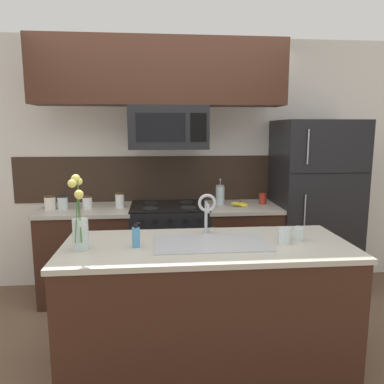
# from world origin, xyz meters

# --- Properties ---
(ground_plane) EXTENTS (10.00, 10.00, 0.00)m
(ground_plane) POSITION_xyz_m (0.00, 0.00, 0.00)
(ground_plane) COLOR brown
(rear_partition) EXTENTS (5.20, 0.10, 2.60)m
(rear_partition) POSITION_xyz_m (0.30, 1.28, 1.30)
(rear_partition) COLOR silver
(rear_partition) RESTS_ON ground
(splash_band) EXTENTS (3.20, 0.01, 0.48)m
(splash_band) POSITION_xyz_m (0.00, 1.22, 1.15)
(splash_band) COLOR #332319
(splash_band) RESTS_ON rear_partition
(back_counter_left) EXTENTS (0.89, 0.65, 0.91)m
(back_counter_left) POSITION_xyz_m (-0.81, 0.90, 0.46)
(back_counter_left) COLOR #381E14
(back_counter_left) RESTS_ON ground
(back_counter_right) EXTENTS (0.75, 0.65, 0.91)m
(back_counter_right) POSITION_xyz_m (0.74, 0.90, 0.46)
(back_counter_right) COLOR #381E14
(back_counter_right) RESTS_ON ground
(stove_range) EXTENTS (0.76, 0.64, 0.93)m
(stove_range) POSITION_xyz_m (0.00, 0.90, 0.46)
(stove_range) COLOR black
(stove_range) RESTS_ON ground
(microwave) EXTENTS (0.74, 0.40, 0.40)m
(microwave) POSITION_xyz_m (0.00, 0.88, 1.69)
(microwave) COLOR black
(upper_cabinet_band) EXTENTS (2.34, 0.34, 0.60)m
(upper_cabinet_band) POSITION_xyz_m (-0.07, 0.85, 2.19)
(upper_cabinet_band) COLOR #381E14
(refrigerator) EXTENTS (0.80, 0.74, 1.76)m
(refrigerator) POSITION_xyz_m (1.49, 0.92, 0.88)
(refrigerator) COLOR black
(refrigerator) RESTS_ON ground
(storage_jar_tall) EXTENTS (0.11, 0.11, 0.13)m
(storage_jar_tall) POSITION_xyz_m (-1.14, 0.87, 0.98)
(storage_jar_tall) COLOR silver
(storage_jar_tall) RESTS_ON back_counter_left
(storage_jar_medium) EXTENTS (0.10, 0.10, 0.13)m
(storage_jar_medium) POSITION_xyz_m (-1.02, 0.87, 0.98)
(storage_jar_medium) COLOR silver
(storage_jar_medium) RESTS_ON back_counter_left
(storage_jar_short) EXTENTS (0.09, 0.09, 0.12)m
(storage_jar_short) POSITION_xyz_m (-0.79, 0.88, 0.97)
(storage_jar_short) COLOR silver
(storage_jar_short) RESTS_ON back_counter_left
(storage_jar_squat) EXTENTS (0.09, 0.09, 0.15)m
(storage_jar_squat) POSITION_xyz_m (-0.48, 0.91, 0.98)
(storage_jar_squat) COLOR silver
(storage_jar_squat) RESTS_ON back_counter_left
(banana_bunch) EXTENTS (0.19, 0.12, 0.08)m
(banana_bunch) POSITION_xyz_m (0.71, 0.84, 0.93)
(banana_bunch) COLOR yellow
(banana_bunch) RESTS_ON back_counter_right
(french_press) EXTENTS (0.09, 0.09, 0.27)m
(french_press) POSITION_xyz_m (0.52, 0.96, 1.01)
(french_press) COLOR silver
(french_press) RESTS_ON back_counter_right
(coffee_tin) EXTENTS (0.08, 0.08, 0.11)m
(coffee_tin) POSITION_xyz_m (0.97, 0.95, 0.97)
(coffee_tin) COLOR #B22D23
(coffee_tin) RESTS_ON back_counter_right
(island_counter) EXTENTS (1.93, 0.80, 0.91)m
(island_counter) POSITION_xyz_m (0.22, -0.35, 0.46)
(island_counter) COLOR #381E14
(island_counter) RESTS_ON ground
(kitchen_sink) EXTENTS (0.76, 0.43, 0.16)m
(kitchen_sink) POSITION_xyz_m (0.24, -0.35, 0.84)
(kitchen_sink) COLOR #ADAFB5
(kitchen_sink) RESTS_ON island_counter
(sink_faucet) EXTENTS (0.14, 0.14, 0.31)m
(sink_faucet) POSITION_xyz_m (0.24, -0.14, 1.11)
(sink_faucet) COLOR #B7BABF
(sink_faucet) RESTS_ON island_counter
(dish_soap_bottle) EXTENTS (0.06, 0.05, 0.16)m
(dish_soap_bottle) POSITION_xyz_m (-0.26, -0.38, 0.98)
(dish_soap_bottle) COLOR #4C93C6
(dish_soap_bottle) RESTS_ON island_counter
(drinking_glass) EXTENTS (0.07, 0.07, 0.11)m
(drinking_glass) POSITION_xyz_m (0.73, -0.40, 0.96)
(drinking_glass) COLOR silver
(drinking_glass) RESTS_ON island_counter
(spare_glass) EXTENTS (0.07, 0.07, 0.09)m
(spare_glass) POSITION_xyz_m (0.86, -0.33, 0.96)
(spare_glass) COLOR silver
(spare_glass) RESTS_ON island_counter
(flower_vase) EXTENTS (0.10, 0.16, 0.48)m
(flower_vase) POSITION_xyz_m (-0.60, -0.40, 1.07)
(flower_vase) COLOR silver
(flower_vase) RESTS_ON island_counter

